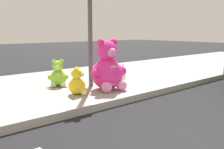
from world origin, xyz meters
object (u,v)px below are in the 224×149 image
(plush_white, at_px, (120,75))
(plush_yellow, at_px, (78,84))
(sign_pole, at_px, (90,18))
(plush_red, at_px, (100,74))
(plush_pink_large, at_px, (108,69))
(plush_lime, at_px, (58,76))

(plush_white, relative_size, plush_yellow, 0.86)
(sign_pole, xyz_separation_m, plush_red, (0.55, 0.32, -1.49))
(plush_white, bearing_deg, plush_pink_large, -150.62)
(plush_red, relative_size, plush_white, 1.00)
(sign_pole, distance_m, plush_lime, 1.65)
(plush_pink_large, bearing_deg, plush_red, 62.58)
(sign_pole, xyz_separation_m, plush_pink_large, (0.08, -0.59, -1.21))
(plush_yellow, bearing_deg, plush_lime, 84.17)
(plush_red, bearing_deg, plush_lime, 169.30)
(sign_pole, xyz_separation_m, plush_lime, (-0.63, 0.54, -1.43))
(sign_pole, relative_size, plush_lime, 4.70)
(plush_pink_large, height_order, plush_lime, plush_pink_large)
(plush_pink_large, relative_size, plush_yellow, 1.99)
(sign_pole, distance_m, plush_white, 1.73)
(plush_white, bearing_deg, plush_red, 125.92)
(plush_lime, bearing_deg, plush_yellow, -95.83)
(plush_red, xyz_separation_m, plush_white, (0.33, -0.46, -0.00))
(sign_pole, height_order, plush_pink_large, sign_pole)
(plush_red, bearing_deg, plush_white, -54.08)
(plush_pink_large, distance_m, plush_yellow, 0.86)
(plush_red, bearing_deg, plush_pink_large, -117.42)
(plush_lime, bearing_deg, sign_pole, -40.63)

